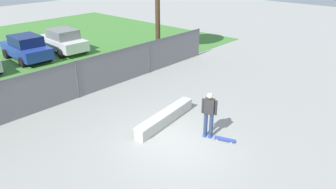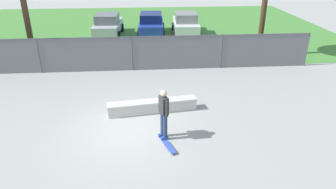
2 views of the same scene
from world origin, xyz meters
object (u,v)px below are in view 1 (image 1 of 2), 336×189
at_px(car_blue, 26,48).
at_px(skateboard, 225,139).
at_px(skateboarder, 209,113).
at_px(concrete_ledge, 165,117).
at_px(car_white, 63,41).

bearing_deg(car_blue, skateboard, -89.51).
height_order(skateboarder, car_blue, skateboarder).
distance_m(skateboarder, skateboard, 1.17).
relative_size(concrete_ledge, skateboard, 4.42).
height_order(skateboarder, car_white, skateboarder).
bearing_deg(skateboard, car_white, 80.62).
xyz_separation_m(concrete_ledge, car_blue, (0.33, 12.74, 0.58)).
height_order(skateboard, car_white, car_white).
xyz_separation_m(car_blue, car_white, (2.65, -0.09, 0.00)).
distance_m(concrete_ledge, skateboarder, 2.11).
xyz_separation_m(skateboarder, car_blue, (0.01, 14.68, -0.17)).
xyz_separation_m(concrete_ledge, car_white, (2.99, 12.65, 0.58)).
height_order(concrete_ledge, skateboard, concrete_ledge).
bearing_deg(skateboarder, car_blue, 89.98).
distance_m(skateboarder, car_blue, 14.68).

